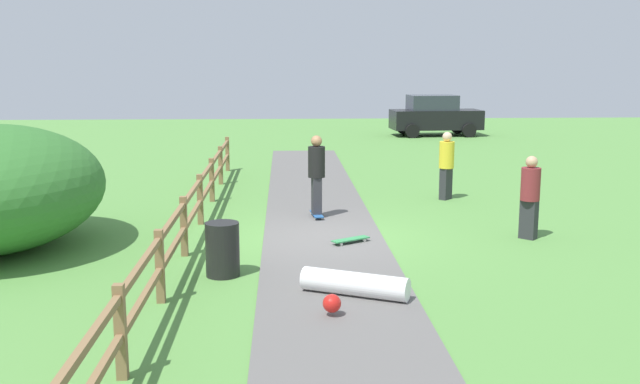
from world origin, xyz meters
name	(u,v)px	position (x,y,z in m)	size (l,w,h in m)	color
ground_plane	(323,237)	(0.00, 0.00, 0.00)	(60.00, 60.00, 0.00)	#568E42
asphalt_path	(323,236)	(0.00, 0.00, 0.01)	(2.40, 28.00, 0.02)	#605E5B
wooden_fence	(193,206)	(-2.60, 0.00, 0.67)	(0.12, 18.12, 1.10)	olive
trash_bin	(223,249)	(-1.80, -2.56, 0.45)	(0.56, 0.56, 0.90)	black
skater_riding	(317,172)	(-0.05, 1.80, 1.06)	(0.42, 0.82, 1.85)	#265999
skater_fallen	(353,285)	(0.24, -3.81, 0.20)	(1.65, 1.50, 0.36)	white
skateboard_loose	(351,239)	(0.51, -0.58, 0.09)	(0.79, 0.59, 0.08)	#338C4C
bystander_yellow	(446,162)	(3.36, 3.82, 0.96)	(0.54, 0.54, 1.74)	#2D2D33
bystander_maroon	(530,194)	(4.09, -0.34, 0.92)	(0.54, 0.54, 1.67)	#2D2D33
parked_car_black	(435,115)	(6.38, 19.59, 0.96)	(4.30, 2.21, 1.92)	black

